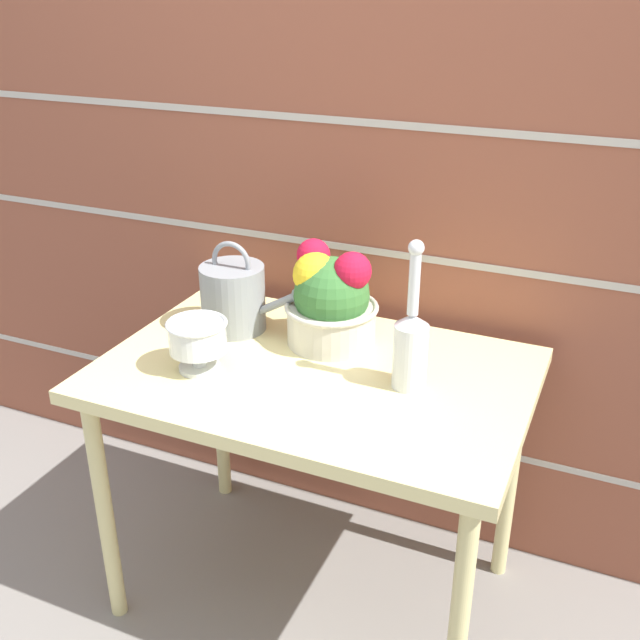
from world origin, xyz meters
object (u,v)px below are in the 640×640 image
flower_planter (330,300)px  crystal_pedestal_bowl (198,339)px  watering_can (234,297)px  glass_decanter (411,343)px

flower_planter → crystal_pedestal_bowl: bearing=-131.4°
watering_can → flower_planter: (0.27, 0.03, 0.03)m
flower_planter → watering_can: bearing=-174.1°
watering_can → flower_planter: bearing=5.9°
crystal_pedestal_bowl → glass_decanter: 0.52m
crystal_pedestal_bowl → flower_planter: size_ratio=0.56×
glass_decanter → watering_can: bearing=168.2°
flower_planter → glass_decanter: glass_decanter is taller
crystal_pedestal_bowl → watering_can: bearing=98.1°
flower_planter → glass_decanter: 0.30m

